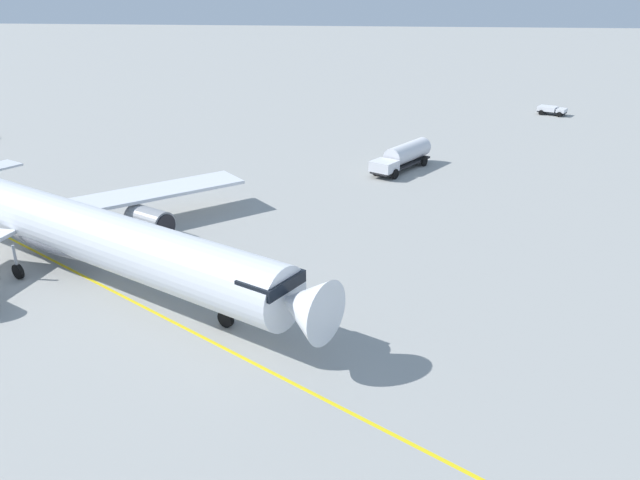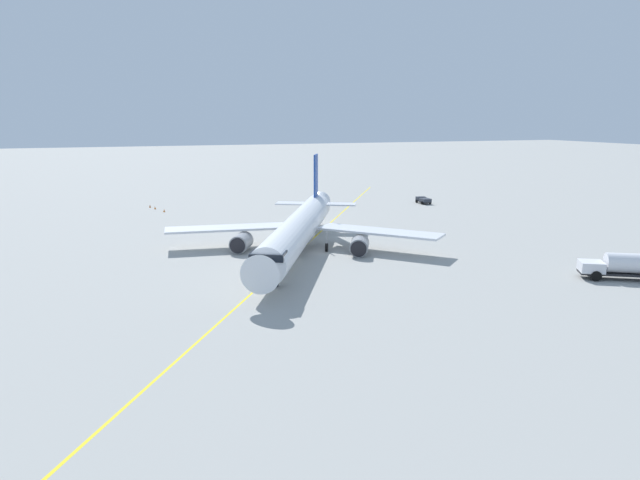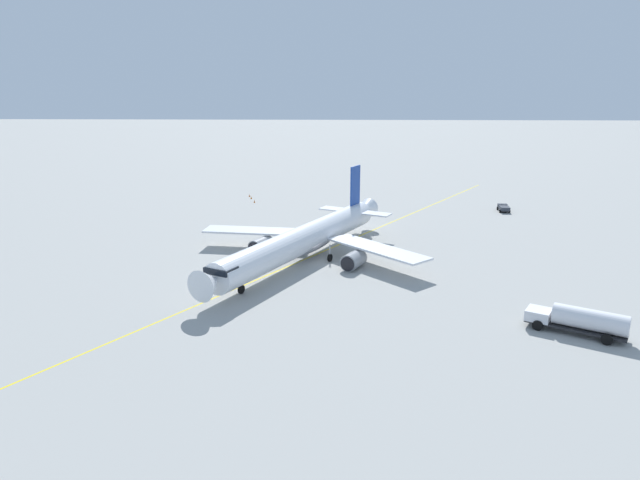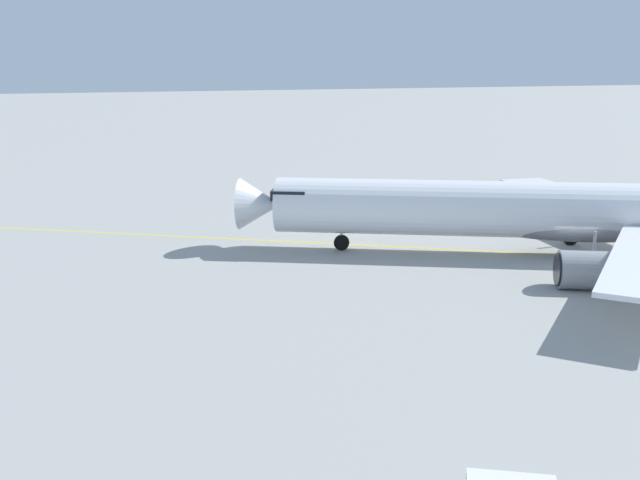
{
  "view_description": "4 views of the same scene",
  "coord_description": "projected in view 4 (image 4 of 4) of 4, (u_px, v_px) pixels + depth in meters",
  "views": [
    {
      "loc": [
        39.72,
        22.88,
        19.04
      ],
      "look_at": [
        0.46,
        17.88,
        2.63
      ],
      "focal_mm": 34.29,
      "sensor_mm": 36.0,
      "label": 1
    },
    {
      "loc": [
        24.25,
        69.03,
        16.99
      ],
      "look_at": [
        0.39,
        4.02,
        2.49
      ],
      "focal_mm": 32.98,
      "sensor_mm": 36.0,
      "label": 2
    },
    {
      "loc": [
        -3.05,
        79.05,
        25.04
      ],
      "look_at": [
        -0.69,
        2.62,
        3.9
      ],
      "focal_mm": 32.72,
      "sensor_mm": 36.0,
      "label": 3
    },
    {
      "loc": [
        -38.79,
        32.82,
        13.14
      ],
      "look_at": [
        0.46,
        17.88,
        2.97
      ],
      "focal_mm": 41.5,
      "sensor_mm": 36.0,
      "label": 4
    }
  ],
  "objects": [
    {
      "name": "taxiway_centreline",
      "position": [
        496.0,
        252.0,
        52.4
      ],
      "size": [
        83.69,
        132.54,
        0.01
      ],
      "rotation": [
        0.0,
        0.0,
        1.01
      ],
      "color": "yellow",
      "rests_on": "ground_plane"
    },
    {
      "name": "ground_plane",
      "position": [
        571.0,
        262.0,
        49.67
      ],
      "size": [
        600.0,
        600.0,
        0.0
      ],
      "primitive_type": "plane",
      "color": "#9E9E99"
    },
    {
      "name": "airliner_main",
      "position": [
        563.0,
        213.0,
        50.52
      ],
      "size": [
        33.24,
        41.42,
        11.54
      ],
      "rotation": [
        0.0,
        0.0,
        1.1
      ],
      "color": "white",
      "rests_on": "ground_plane"
    }
  ]
}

